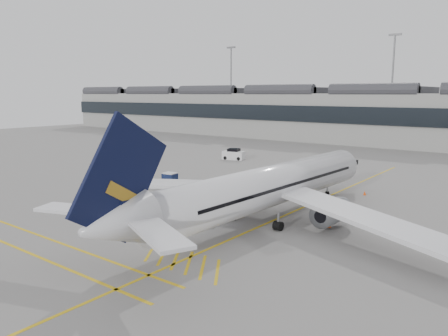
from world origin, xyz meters
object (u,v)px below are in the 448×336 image
Objects in this scene: belt_loader at (238,200)px; ramp_agent_b at (200,203)px; airliner_main at (267,188)px; ramp_agent_a at (233,206)px; baggage_cart_a at (239,195)px; pushback_tug at (120,192)px.

belt_loader reaches higher than ramp_agent_b.
ramp_agent_a is at bearing -174.45° from airliner_main.
belt_loader is 2.62× the size of baggage_cart_a.
airliner_main is 12.33× the size of pushback_tug.
baggage_cart_a is (-5.24, 3.18, -2.02)m from airliner_main.
ramp_agent_b reaches higher than ramp_agent_a.
ramp_agent_a is 0.92× the size of ramp_agent_b.
baggage_cart_a is 1.02× the size of ramp_agent_b.
airliner_main is 21.96× the size of baggage_cart_a.
baggage_cart_a is 0.56× the size of pushback_tug.
belt_loader is 4.59m from ramp_agent_b.
pushback_tug is (-13.42, -2.16, -0.11)m from ramp_agent_a.
ramp_agent_a is at bearing -178.77° from ramp_agent_b.
ramp_agent_a is (1.63, -3.15, 0.24)m from belt_loader.
airliner_main is at bearing -33.58° from ramp_agent_a.
ramp_agent_b is at bearing -164.78° from airliner_main.
baggage_cart_a is 4.76m from ramp_agent_b.
belt_loader reaches higher than pushback_tug.
airliner_main is at bearing 26.88° from pushback_tug.
ramp_agent_a is 13.59m from pushback_tug.
belt_loader is at bearing 80.70° from ramp_agent_a.
belt_loader is (-5.11, 2.96, -2.41)m from airliner_main.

